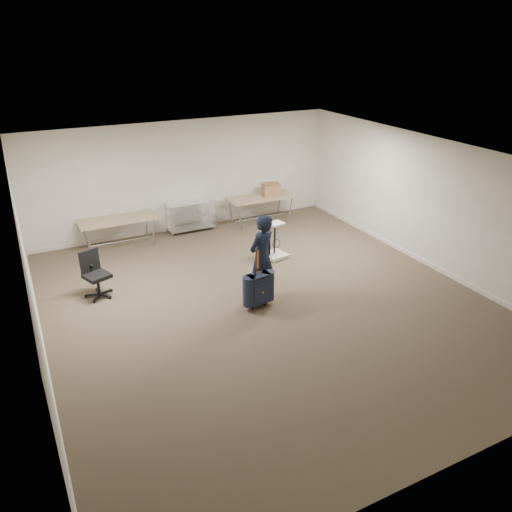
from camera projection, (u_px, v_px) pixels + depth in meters
ground at (266, 303)px, 9.63m from camera, size 9.00×9.00×0.00m
room_shell at (236, 272)px, 10.73m from camera, size 8.00×9.00×9.00m
folding_table_left at (118, 221)px, 11.79m from camera, size 1.80×0.75×0.73m
folding_table_right at (261, 199)px, 13.33m from camera, size 1.80×0.75×0.73m
wire_shelf at (191, 215)px, 12.86m from camera, size 1.22×0.47×0.80m
person at (262, 258)px, 9.46m from camera, size 0.74×0.61×1.72m
suitcase at (259, 289)px, 9.32m from camera, size 0.45×0.30×1.16m
office_chair at (97, 283)px, 9.77m from camera, size 0.57×0.58×0.94m
equipment_cart at (276, 249)px, 11.44m from camera, size 0.55×0.55×0.85m
cardboard_box at (271, 189)px, 13.36m from camera, size 0.50×0.41×0.33m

